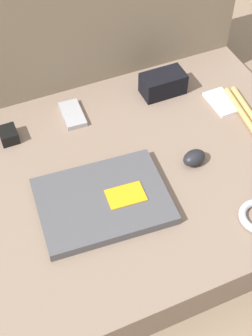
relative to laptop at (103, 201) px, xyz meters
The scene contains 9 objects.
ground_plane 0.17m from the laptop, 36.94° to the left, with size 8.00×8.00×0.00m, color #7A6651.
couch_seat 0.13m from the laptop, 36.94° to the left, with size 1.03×0.72×0.11m.
couch_backrest 0.54m from the laptop, 80.51° to the left, with size 1.03×0.20×0.45m.
laptop is the anchor object (origin of this frame).
computer_mouse 0.26m from the laptop, ahead, with size 0.07×0.05×0.04m.
phone_silver 0.49m from the laptop, 23.76° to the left, with size 0.07×0.11×0.01m.
phone_black 0.32m from the laptop, 84.04° to the left, with size 0.06×0.11×0.01m.
camera_pouch 0.44m from the laptop, 44.80° to the left, with size 0.13×0.07×0.06m.
charger_brick 0.34m from the laptop, 117.02° to the left, with size 0.05×0.06×0.03m.
Camera 1 is at (-0.30, -0.69, 1.03)m, focal length 50.00 mm.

